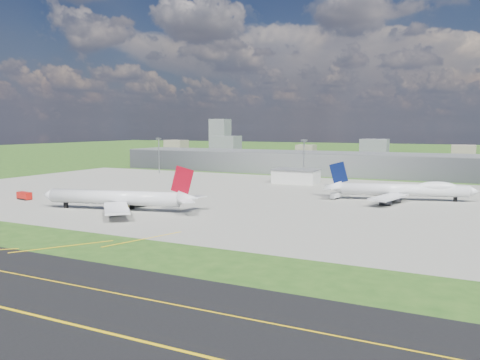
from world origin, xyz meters
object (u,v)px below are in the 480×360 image
at_px(airliner_blue_quad, 403,190).
at_px(tug_yellow, 124,208).
at_px(airliner_red_twin, 120,198).
at_px(van_white_near, 335,196).
at_px(fire_truck, 24,196).

distance_m(airliner_blue_quad, tug_yellow, 124.46).
height_order(airliner_red_twin, tug_yellow, airliner_red_twin).
bearing_deg(van_white_near, tug_yellow, 150.37).
xyz_separation_m(airliner_red_twin, airliner_blue_quad, (99.69, 76.98, -0.08)).
bearing_deg(van_white_near, fire_truck, 133.36).
relative_size(airliner_red_twin, van_white_near, 11.03).
bearing_deg(airliner_blue_quad, airliner_red_twin, -157.18).
bearing_deg(airliner_red_twin, van_white_near, -148.81).
bearing_deg(van_white_near, airliner_blue_quad, -55.08).
height_order(airliner_red_twin, van_white_near, airliner_red_twin).
bearing_deg(airliner_blue_quad, tug_yellow, -157.44).
relative_size(airliner_blue_quad, tug_yellow, 15.26).
bearing_deg(van_white_near, airliner_red_twin, 150.61).
bearing_deg(fire_truck, airliner_red_twin, 5.50).
height_order(fire_truck, tug_yellow, fire_truck).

